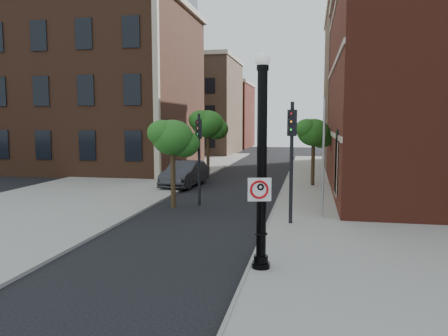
% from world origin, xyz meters
% --- Properties ---
extents(ground, '(120.00, 120.00, 0.00)m').
position_xyz_m(ground, '(0.00, 0.00, 0.00)').
color(ground, black).
rests_on(ground, ground).
extents(sidewalk_right, '(8.00, 60.00, 0.12)m').
position_xyz_m(sidewalk_right, '(6.00, 10.00, 0.06)').
color(sidewalk_right, gray).
rests_on(sidewalk_right, ground).
extents(sidewalk_left, '(10.00, 50.00, 0.12)m').
position_xyz_m(sidewalk_left, '(-9.00, 18.00, 0.06)').
color(sidewalk_left, gray).
rests_on(sidewalk_left, ground).
extents(curb_edge, '(0.10, 60.00, 0.14)m').
position_xyz_m(curb_edge, '(2.05, 10.00, 0.07)').
color(curb_edge, gray).
rests_on(curb_edge, ground).
extents(victorian_building, '(18.60, 14.60, 17.95)m').
position_xyz_m(victorian_building, '(-16.00, 23.97, 8.74)').
color(victorian_building, '#583220').
rests_on(victorian_building, ground).
extents(bg_building_tan_a, '(12.00, 12.00, 12.00)m').
position_xyz_m(bg_building_tan_a, '(-12.00, 44.00, 6.00)').
color(bg_building_tan_a, brown).
rests_on(bg_building_tan_a, ground).
extents(bg_building_red, '(12.00, 12.00, 10.00)m').
position_xyz_m(bg_building_red, '(-12.00, 58.00, 5.00)').
color(bg_building_red, maroon).
rests_on(bg_building_red, ground).
extents(lamppost, '(0.52, 0.52, 6.12)m').
position_xyz_m(lamppost, '(2.39, -0.51, 2.83)').
color(lamppost, black).
rests_on(lamppost, ground).
extents(no_parking_sign, '(0.64, 0.19, 0.66)m').
position_xyz_m(no_parking_sign, '(2.36, -0.66, 2.40)').
color(no_parking_sign, white).
rests_on(no_parking_sign, ground).
extents(parked_car, '(2.09, 5.20, 1.68)m').
position_xyz_m(parked_car, '(-4.35, 14.82, 0.84)').
color(parked_car, '#28282C').
rests_on(parked_car, ground).
extents(traffic_signal_left, '(0.35, 0.41, 4.65)m').
position_xyz_m(traffic_signal_left, '(-1.80, 8.74, 3.14)').
color(traffic_signal_left, black).
rests_on(traffic_signal_left, ground).
extents(traffic_signal_right, '(0.40, 0.44, 5.04)m').
position_xyz_m(traffic_signal_right, '(2.96, 5.19, 3.40)').
color(traffic_signal_right, black).
rests_on(traffic_signal_right, ground).
extents(utility_pole, '(0.11, 0.11, 5.26)m').
position_xyz_m(utility_pole, '(4.26, 6.65, 2.63)').
color(utility_pole, '#999999').
rests_on(utility_pole, ground).
extents(street_tree_a, '(2.41, 2.18, 4.34)m').
position_xyz_m(street_tree_a, '(-2.88, 7.91, 3.42)').
color(street_tree_a, '#2E2112').
rests_on(street_tree_a, ground).
extents(street_tree_b, '(2.81, 2.54, 5.07)m').
position_xyz_m(street_tree_b, '(-3.76, 19.13, 4.00)').
color(street_tree_b, '#2E2112').
rests_on(street_tree_b, ground).
extents(street_tree_c, '(2.46, 2.22, 4.43)m').
position_xyz_m(street_tree_c, '(3.91, 16.25, 3.49)').
color(street_tree_c, '#2E2112').
rests_on(street_tree_c, ground).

